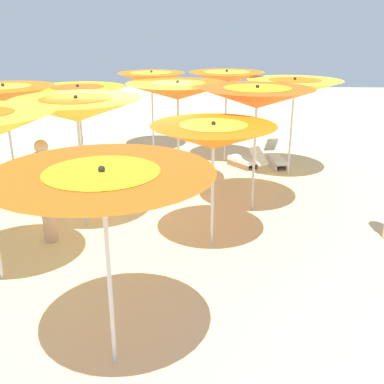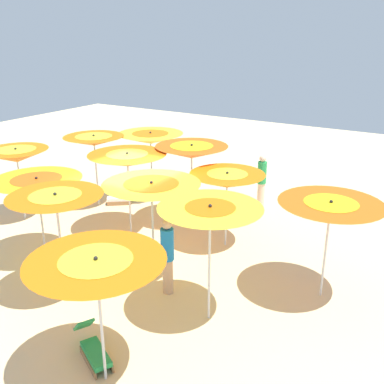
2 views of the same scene
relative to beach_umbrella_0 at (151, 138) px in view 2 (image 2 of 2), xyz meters
name	(u,v)px [view 2 (image 2 of 2)]	position (x,y,z in m)	size (l,w,h in m)	color
ground	(135,252)	(-2.09, 3.66, -2.20)	(38.27, 38.27, 0.04)	beige
beach_umbrella_0	(151,138)	(0.00, 0.00, 0.00)	(2.27, 2.27, 2.42)	silver
beach_umbrella_1	(94,141)	(1.14, 1.58, 0.09)	(1.99, 1.99, 2.49)	silver
beach_umbrella_2	(16,156)	(2.35, 3.70, -0.09)	(1.95, 1.95, 2.34)	silver
beach_umbrella_3	(192,152)	(-2.37, 1.14, 0.11)	(2.18, 2.18, 2.53)	silver
beach_umbrella_4	(127,160)	(-1.21, 2.72, 0.07)	(2.23, 2.23, 2.48)	silver
beach_umbrella_5	(37,185)	(-0.30, 5.15, -0.12)	(2.24, 2.24, 2.27)	silver
beach_umbrella_6	(227,180)	(-4.00, 1.98, -0.27)	(2.03, 2.03, 2.16)	silver
beach_umbrella_7	(152,191)	(-3.27, 4.37, 0.02)	(2.27, 2.27, 2.46)	silver
beach_umbrella_8	(56,202)	(-2.10, 6.14, 0.10)	(2.01, 2.01, 2.51)	silver
beach_umbrella_9	(330,210)	(-7.02, 3.11, -0.08)	(2.23, 2.23, 2.33)	silver
beach_umbrella_10	(210,217)	(-5.25, 5.16, 0.13)	(2.05, 2.05, 2.56)	silver
beach_umbrella_11	(97,272)	(-4.58, 7.59, -0.07)	(2.22, 2.22, 2.38)	silver
lounger_0	(123,198)	(0.51, 1.05, -1.96)	(1.17, 1.04, 0.64)	olive
lounger_1	(132,190)	(0.79, 0.20, -1.97)	(1.32, 0.50, 0.64)	silver
lounger_2	(94,349)	(-4.06, 7.32, -1.97)	(1.25, 0.87, 0.63)	olive
lounger_3	(91,280)	(-2.36, 5.60, -1.98)	(0.75, 1.23, 0.60)	silver
beachgoer_0	(167,255)	(-3.98, 4.81, -1.21)	(0.30, 0.30, 1.83)	#D8A87F
beachgoer_1	(262,180)	(-3.70, -1.19, -1.21)	(0.30, 0.30, 1.83)	beige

